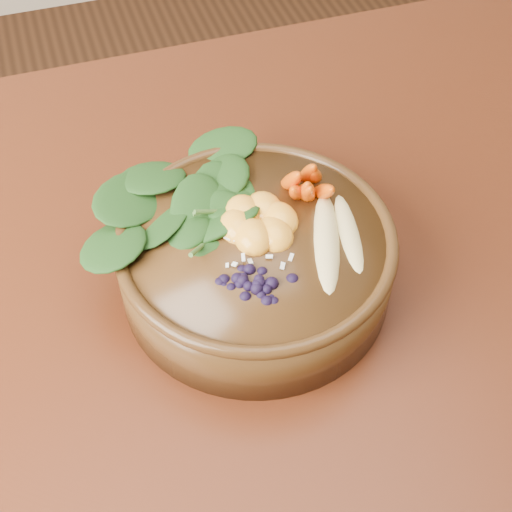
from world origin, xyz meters
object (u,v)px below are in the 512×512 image
at_px(carrot_cluster, 309,158).
at_px(banana_halves, 339,227).
at_px(mandarin_cluster, 259,213).
at_px(blueberry_pile, 257,270).
at_px(kale_heap, 216,180).
at_px(stoneware_bowl, 256,262).
at_px(dining_table, 372,250).

bearing_deg(carrot_cluster, banana_halves, -66.94).
distance_m(mandarin_cluster, blueberry_pile, 0.09).
height_order(kale_heap, blueberry_pile, kale_heap).
height_order(mandarin_cluster, blueberry_pile, blueberry_pile).
height_order(banana_halves, mandarin_cluster, mandarin_cluster).
xyz_separation_m(mandarin_cluster, blueberry_pile, (-0.03, -0.08, 0.00)).
bearing_deg(blueberry_pile, stoneware_bowl, 72.28).
bearing_deg(stoneware_bowl, kale_heap, 106.28).
height_order(dining_table, kale_heap, kale_heap).
bearing_deg(blueberry_pile, kale_heap, 91.21).
relative_size(carrot_cluster, blueberry_pile, 0.60).
bearing_deg(carrot_cluster, dining_table, 28.97).
bearing_deg(dining_table, blueberry_pile, -147.66).
height_order(kale_heap, banana_halves, kale_heap).
distance_m(kale_heap, carrot_cluster, 0.11).
bearing_deg(dining_table, carrot_cluster, -171.61).
distance_m(stoneware_bowl, banana_halves, 0.11).
xyz_separation_m(dining_table, kale_heap, (-0.22, 0.00, 0.20)).
xyz_separation_m(banana_halves, mandarin_cluster, (-0.08, 0.05, 0.00)).
distance_m(kale_heap, blueberry_pile, 0.14).
bearing_deg(mandarin_cluster, kale_heap, 117.63).
distance_m(stoneware_bowl, blueberry_pile, 0.09).
bearing_deg(banana_halves, stoneware_bowl, -177.26).
distance_m(dining_table, mandarin_cluster, 0.28).
distance_m(banana_halves, mandarin_cluster, 0.09).
distance_m(dining_table, carrot_cluster, 0.25).
relative_size(carrot_cluster, mandarin_cluster, 0.87).
bearing_deg(carrot_cluster, kale_heap, -169.49).
height_order(dining_table, blueberry_pile, blueberry_pile).
xyz_separation_m(stoneware_bowl, mandarin_cluster, (0.01, 0.02, 0.06)).
relative_size(stoneware_bowl, carrot_cluster, 3.62).
bearing_deg(kale_heap, carrot_cluster, -10.07).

